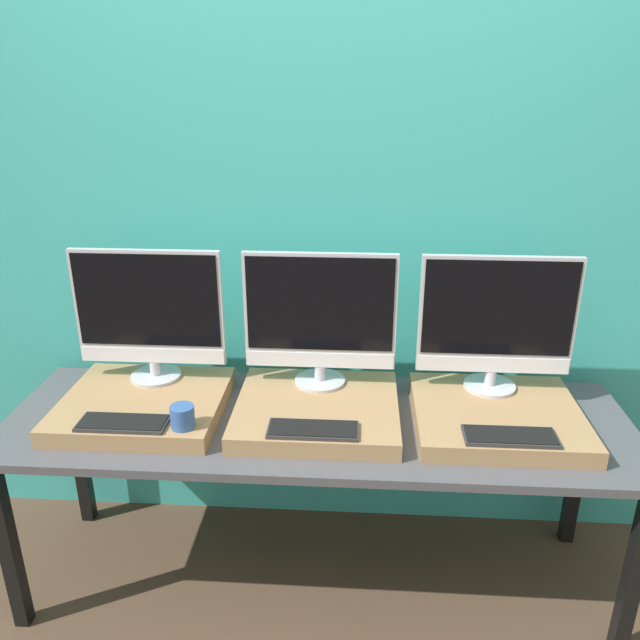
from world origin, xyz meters
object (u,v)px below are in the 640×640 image
monitor_left (149,313)px  monitor_center (320,317)px  monitor_right (497,321)px  keyboard_right (510,436)px  mug (183,417)px  keyboard_left (123,423)px  keyboard_center (313,430)px

monitor_left → monitor_center: size_ratio=1.00×
monitor_center → monitor_right: bearing=0.0°
keyboard_right → mug: bearing=180.0°
monitor_left → mug: bearing=-60.0°
monitor_center → monitor_right: same height
keyboard_left → monitor_center: bearing=29.1°
monitor_center → keyboard_center: size_ratio=1.87×
monitor_right → keyboard_center: bearing=-150.9°
monitor_right → monitor_center: bearing=180.0°
monitor_left → monitor_center: (0.62, 0.00, 0.00)m
keyboard_center → keyboard_right: same height
monitor_center → keyboard_center: (0.00, -0.34, -0.25)m
monitor_right → keyboard_right: monitor_right is taller
mug → keyboard_center: bearing=0.0°
monitor_center → monitor_left: bearing=180.0°
monitor_left → mug: monitor_left is taller
monitor_right → monitor_left: bearing=180.0°
monitor_center → keyboard_right: bearing=-29.1°
mug → keyboard_right: bearing=0.0°
monitor_center → keyboard_left: bearing=-150.9°
mug → monitor_right: (1.03, 0.34, 0.22)m
mug → monitor_right: bearing=18.3°
keyboard_left → keyboard_center: same height
monitor_center → monitor_right: size_ratio=1.00×
mug → keyboard_right: (1.03, 0.00, -0.03)m
keyboard_left → monitor_right: monitor_right is taller
monitor_center → monitor_right: (0.62, 0.00, 0.00)m
monitor_center → keyboard_center: 0.42m
monitor_left → keyboard_right: 1.30m
mug → monitor_center: 0.58m
keyboard_left → monitor_right: bearing=15.5°
monitor_left → keyboard_center: 0.75m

